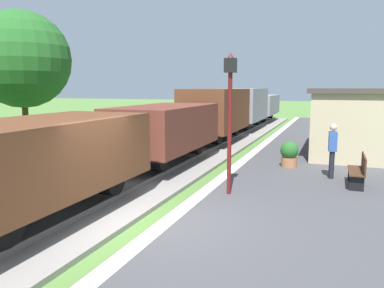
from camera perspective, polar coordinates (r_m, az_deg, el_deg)
name	(u,v)px	position (r m, az deg, el deg)	size (l,w,h in m)	color
ground_plane	(149,232)	(8.50, -6.49, -12.84)	(160.00, 160.00, 0.00)	#517A38
platform_slab	(303,248)	(7.65, 16.17, -14.62)	(6.00, 60.00, 0.25)	#424244
platform_edge_stripe	(165,223)	(8.25, -3.99, -11.60)	(0.36, 60.00, 0.01)	silver
track_ballast	(58,216)	(9.75, -19.39, -10.07)	(3.80, 60.00, 0.12)	gray
rail_near	(83,214)	(9.28, -15.95, -10.02)	(0.07, 60.00, 0.14)	slate
rail_far	(33,207)	(10.17, -22.58, -8.71)	(0.07, 60.00, 0.14)	slate
freight_train	(218,116)	(21.13, 3.83, 4.26)	(2.50, 32.60, 2.72)	brown
station_hut	(354,121)	(17.51, 22.94, 3.14)	(3.50, 5.80, 2.78)	tan
bench_near_hut	(359,170)	(12.00, 23.62, -3.58)	(0.42, 1.50, 0.91)	#422819
bench_down_platform	(348,131)	(22.49, 22.23, 1.84)	(0.42, 1.50, 0.91)	#422819
person_waiting	(332,149)	(12.67, 20.20, -0.65)	(0.27, 0.40, 1.71)	black
potted_planter	(289,154)	(14.07, 14.30, -1.42)	(0.64, 0.64, 0.92)	#9E6642
lamp_post_near	(230,98)	(9.99, 5.69, 6.84)	(0.28, 0.28, 3.70)	#591414
tree_trackside_far	(22,60)	(19.71, -24.03, 11.41)	(4.46, 4.46, 6.57)	#4C3823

